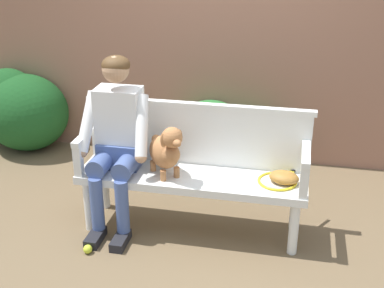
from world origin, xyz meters
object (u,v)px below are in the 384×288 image
(garden_bench, at_px, (192,182))
(person_seated, at_px, (117,136))
(dog_on_bench, at_px, (166,150))
(tennis_ball, at_px, (88,249))
(baseball_glove, at_px, (284,177))
(tennis_racket, at_px, (279,180))

(garden_bench, distance_m, person_seated, 0.67)
(dog_on_bench, bearing_deg, person_seated, 172.34)
(tennis_ball, bearing_deg, garden_bench, 35.54)
(person_seated, height_order, baseball_glove, person_seated)
(person_seated, bearing_deg, baseball_glove, 0.57)
(tennis_racket, distance_m, tennis_ball, 1.49)
(garden_bench, xyz_separation_m, dog_on_bench, (-0.18, -0.06, 0.28))
(dog_on_bench, height_order, tennis_racket, dog_on_bench)
(person_seated, bearing_deg, tennis_racket, 1.31)
(garden_bench, bearing_deg, person_seated, -179.08)
(tennis_racket, bearing_deg, garden_bench, -178.34)
(person_seated, height_order, tennis_racket, person_seated)
(dog_on_bench, height_order, tennis_ball, dog_on_bench)
(garden_bench, relative_size, tennis_ball, 26.19)
(garden_bench, bearing_deg, dog_on_bench, -160.75)
(person_seated, xyz_separation_m, dog_on_bench, (0.40, -0.05, -0.06))
(person_seated, relative_size, baseball_glove, 6.12)
(dog_on_bench, bearing_deg, garden_bench, 19.25)
(baseball_glove, bearing_deg, dog_on_bench, -161.04)
(tennis_racket, bearing_deg, person_seated, -178.69)
(baseball_glove, relative_size, tennis_ball, 3.33)
(dog_on_bench, distance_m, tennis_ball, 0.93)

